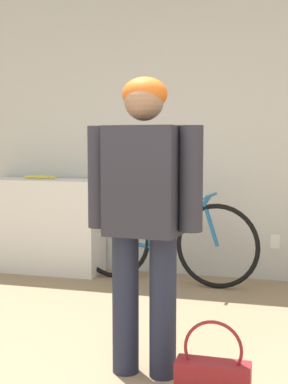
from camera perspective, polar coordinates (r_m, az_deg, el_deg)
name	(u,v)px	position (r m, az deg, el deg)	size (l,w,h in m)	color
wall_back	(215,133)	(4.86, 7.55, 6.21)	(8.00, 0.07, 2.60)	silver
side_shelf	(45,225)	(5.15, -10.50, -3.52)	(1.08, 0.40, 0.87)	white
person	(144,201)	(2.75, 0.01, -0.94)	(0.61, 0.29, 1.56)	#23283D
bicycle	(163,239)	(4.65, 2.03, -5.07)	(1.67, 0.46, 0.79)	black
banana	(40,177)	(5.15, -11.02, 1.57)	(0.35, 0.09, 0.04)	#EAD64C
handbag	(213,378)	(2.68, 7.34, -19.09)	(0.35, 0.13, 0.40)	maroon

